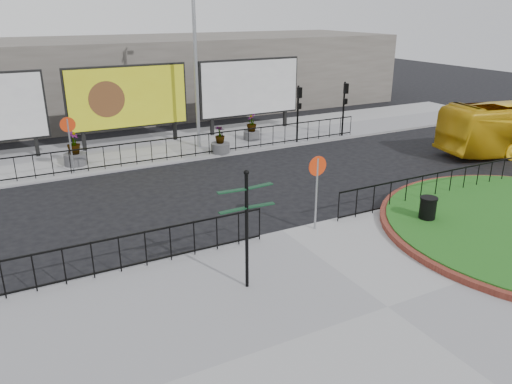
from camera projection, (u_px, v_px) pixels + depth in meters
ground at (282, 234)px, 16.25m from camera, size 90.00×90.00×0.00m
pavement_near at (387, 309)px, 12.08m from camera, size 30.00×10.00×0.12m
pavement_far at (165, 147)px, 26.17m from camera, size 44.00×6.00×0.12m
railing_near_left at (93, 260)px, 13.13m from camera, size 10.00×0.10×1.10m
railing_near_right at (436, 186)px, 18.61m from camera, size 9.00×0.10×1.10m
railing_far at (202, 145)px, 24.16m from camera, size 18.00×0.10×1.10m
speed_sign_far at (69, 133)px, 21.18m from camera, size 0.64×0.07×2.47m
speed_sign_near at (317, 177)px, 15.69m from camera, size 0.64×0.07×2.47m
billboard_mid at (128, 98)px, 25.43m from camera, size 6.20×0.31×4.10m
billboard_right at (250, 88)px, 28.50m from camera, size 6.20×0.31×4.10m
lamp_post at (195, 53)px, 24.34m from camera, size 0.74×0.18×9.23m
signal_pole_a at (299, 105)px, 26.10m from camera, size 0.22×0.26×3.00m
signal_pole_b at (345, 101)px, 27.42m from camera, size 0.22×0.26×3.00m
building_backdrop at (116, 77)px, 33.61m from camera, size 40.00×10.00×5.00m
fingerpost_sign at (247, 218)px, 12.29m from camera, size 1.49×0.24×3.18m
litter_bin at (428, 211)px, 16.50m from camera, size 0.58×0.58×0.95m
planter_a at (75, 152)px, 22.73m from camera, size 1.01×1.01×1.59m
planter_b at (220, 143)px, 24.71m from camera, size 0.93×0.93×1.36m
planter_c at (252, 130)px, 27.14m from camera, size 0.88×0.88×1.41m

